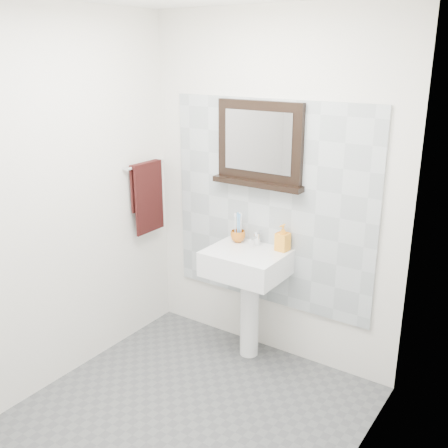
{
  "coord_description": "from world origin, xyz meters",
  "views": [
    {
      "loc": [
        1.75,
        -2.09,
        2.2
      ],
      "look_at": [
        -0.04,
        0.55,
        1.15
      ],
      "focal_mm": 42.0,
      "sensor_mm": 36.0,
      "label": 1
    }
  ],
  "objects_px": {
    "pedestal_sink": "(247,274)",
    "hand_towel": "(147,192)",
    "toothbrush_cup": "(238,236)",
    "framed_mirror": "(260,146)",
    "soap_dispenser": "(283,238)"
  },
  "relations": [
    {
      "from": "soap_dispenser",
      "to": "pedestal_sink",
      "type": "bearing_deg",
      "value": -140.61
    },
    {
      "from": "pedestal_sink",
      "to": "framed_mirror",
      "type": "height_order",
      "value": "framed_mirror"
    },
    {
      "from": "pedestal_sink",
      "to": "soap_dispenser",
      "type": "xyz_separation_m",
      "value": [
        0.2,
        0.14,
        0.28
      ]
    },
    {
      "from": "pedestal_sink",
      "to": "soap_dispenser",
      "type": "distance_m",
      "value": 0.38
    },
    {
      "from": "pedestal_sink",
      "to": "hand_towel",
      "type": "bearing_deg",
      "value": -177.0
    },
    {
      "from": "toothbrush_cup",
      "to": "soap_dispenser",
      "type": "relative_size",
      "value": 0.57
    },
    {
      "from": "toothbrush_cup",
      "to": "hand_towel",
      "type": "distance_m",
      "value": 0.8
    },
    {
      "from": "framed_mirror",
      "to": "soap_dispenser",
      "type": "bearing_deg",
      "value": -10.66
    },
    {
      "from": "framed_mirror",
      "to": "toothbrush_cup",
      "type": "bearing_deg",
      "value": -151.5
    },
    {
      "from": "toothbrush_cup",
      "to": "framed_mirror",
      "type": "bearing_deg",
      "value": 28.5
    },
    {
      "from": "pedestal_sink",
      "to": "hand_towel",
      "type": "distance_m",
      "value": 1.01
    },
    {
      "from": "toothbrush_cup",
      "to": "soap_dispenser",
      "type": "bearing_deg",
      "value": 4.17
    },
    {
      "from": "toothbrush_cup",
      "to": "framed_mirror",
      "type": "xyz_separation_m",
      "value": [
        0.13,
        0.07,
        0.67
      ]
    },
    {
      "from": "framed_mirror",
      "to": "hand_towel",
      "type": "bearing_deg",
      "value": -164.84
    },
    {
      "from": "pedestal_sink",
      "to": "hand_towel",
      "type": "relative_size",
      "value": 1.75
    }
  ]
}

